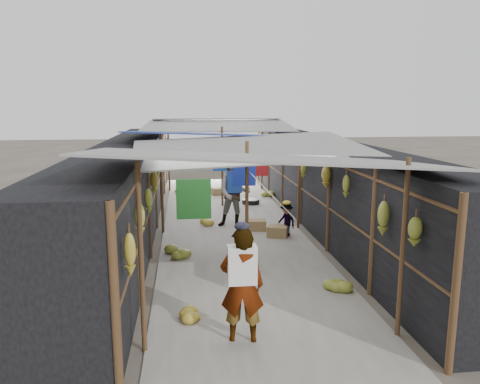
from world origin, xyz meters
name	(u,v)px	position (x,y,z in m)	size (l,w,h in m)	color
ground	(275,343)	(0.00, 0.00, 0.00)	(80.00, 80.00, 0.00)	#6B6356
aisle_slab	(230,225)	(0.00, 6.50, 0.01)	(3.60, 16.00, 0.02)	#9E998E
stall_left	(128,187)	(-2.70, 6.50, 1.15)	(1.40, 15.00, 2.30)	black
stall_right	(326,183)	(2.70, 6.50, 1.15)	(1.40, 15.00, 2.30)	black
crate_near	(278,232)	(1.08, 5.21, 0.15)	(0.49, 0.39, 0.29)	#97784C
crate_mid	(257,225)	(0.66, 5.91, 0.15)	(0.48, 0.39, 0.29)	#97784C
crate_back	(218,192)	(-0.01, 10.89, 0.14)	(0.43, 0.35, 0.27)	#97784C
black_basin	(251,202)	(0.97, 9.21, 0.09)	(0.58, 0.58, 0.17)	black
vendor_elderly	(242,285)	(-0.45, 0.12, 0.83)	(0.61, 0.40, 1.67)	white
shopper_blue	(234,194)	(0.11, 6.39, 0.92)	(0.89, 0.70, 1.84)	#1E4797
vendor_seated	(286,220)	(1.31, 5.24, 0.43)	(0.56, 0.32, 0.87)	#514B46
market_canopy	(229,137)	(0.03, 6.82, 2.41)	(5.62, 15.20, 2.77)	brown
hanging_bananas	(229,168)	(-0.04, 6.20, 1.64)	(3.96, 13.67, 0.80)	#AA932B
floor_bananas	(249,228)	(0.42, 5.67, 0.14)	(3.56, 11.16, 0.34)	#AA932B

